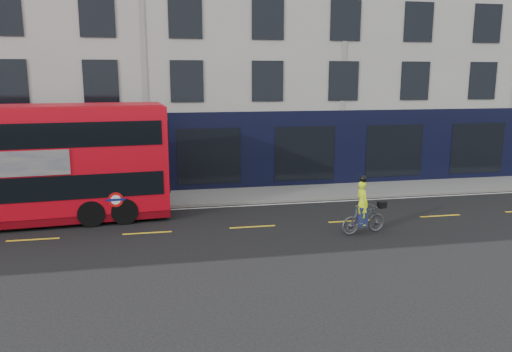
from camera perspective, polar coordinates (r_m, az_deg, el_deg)
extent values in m
plane|color=black|center=(17.71, -12.40, -7.84)|extent=(120.00, 120.00, 0.00)
cube|color=slate|center=(23.94, -12.13, -2.65)|extent=(60.00, 3.00, 0.12)
cube|color=slate|center=(22.48, -12.19, -3.54)|extent=(60.00, 0.12, 0.13)
cube|color=#AFABA5|center=(29.81, -12.57, 14.46)|extent=(50.00, 10.00, 15.00)
cube|color=black|center=(25.01, -12.27, 2.48)|extent=(50.00, 0.08, 4.00)
cube|color=silver|center=(22.21, -12.19, -3.89)|extent=(58.00, 0.10, 0.01)
cube|color=red|center=(21.42, -25.78, 1.59)|extent=(11.66, 3.54, 4.12)
cube|color=#61030A|center=(21.86, -25.29, -4.14)|extent=(11.65, 3.49, 0.31)
cube|color=black|center=(21.58, -25.58, -0.80)|extent=(11.20, 3.55, 0.94)
cube|color=black|center=(21.29, -26.03, 4.43)|extent=(11.20, 3.55, 0.94)
cube|color=#A00B16|center=(21.21, -26.27, 7.14)|extent=(11.42, 3.42, 0.08)
cube|color=black|center=(21.34, -10.19, 0.02)|extent=(0.23, 2.34, 0.94)
cube|color=black|center=(21.05, -10.37, 5.32)|extent=(0.23, 2.34, 0.94)
cylinder|color=red|center=(20.07, -15.73, -2.63)|extent=(0.58, 0.07, 0.58)
cylinder|color=white|center=(20.06, -15.73, -2.63)|extent=(0.38, 0.05, 0.38)
cube|color=#0C1459|center=(20.06, -15.73, -2.63)|extent=(0.73, 0.08, 0.09)
cylinder|color=black|center=(21.49, -14.85, -3.10)|extent=(1.26, 2.74, 1.04)
cylinder|color=black|center=(21.51, -18.19, -3.28)|extent=(1.26, 2.74, 1.04)
imported|color=#4B4D50|center=(18.92, 12.22, -4.83)|extent=(1.91, 0.86, 1.11)
imported|color=#C4E113|center=(18.71, 12.04, -3.03)|extent=(0.50, 0.66, 1.63)
cube|color=black|center=(19.24, 14.19, -3.21)|extent=(0.33, 0.28, 0.23)
cube|color=#1C244C|center=(18.84, 11.98, -4.52)|extent=(0.38, 0.44, 0.72)
sphere|color=black|center=(18.51, 12.15, -0.33)|extent=(0.27, 0.27, 0.27)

